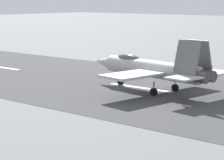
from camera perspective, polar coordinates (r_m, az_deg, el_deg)
ground_plane at (r=50.87m, az=4.30°, el=-1.05°), size 400.00×400.00×0.00m
runway_strip at (r=50.86m, az=4.32°, el=-1.04°), size 240.00×26.00×0.02m
fighter_jet at (r=49.30m, az=4.80°, el=1.39°), size 16.67×13.71×5.56m
crew_person at (r=63.50m, az=2.12°, el=1.82°), size 0.67×0.40×1.56m
marker_cone_mid at (r=63.44m, az=8.30°, el=1.25°), size 0.44×0.44×0.55m
marker_cone_far at (r=72.04m, az=-1.60°, el=2.35°), size 0.44×0.44×0.55m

